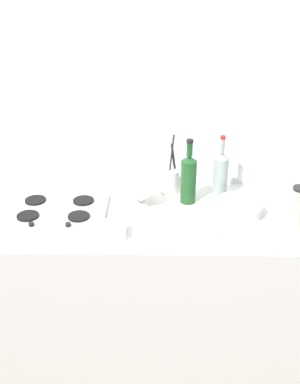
{
  "coord_description": "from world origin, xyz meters",
  "views": [
    {
      "loc": [
        0.04,
        -2.08,
        2.07
      ],
      "look_at": [
        0.0,
        0.0,
        1.02
      ],
      "focal_mm": 46.04,
      "sensor_mm": 36.0,
      "label": 1
    }
  ],
  "objects_px": {
    "mixing_bowl": "(141,195)",
    "condiment_jar_rear": "(300,197)",
    "cutting_board": "(182,225)",
    "utensil_crock": "(170,180)",
    "condiment_jar_spare": "(300,217)",
    "wine_bottle_mid_left": "(189,178)",
    "plate_stack": "(238,208)",
    "wine_bottle_leftmost": "(220,175)",
    "stovetop_hob": "(57,211)",
    "butter_dish": "(111,229)"
  },
  "relations": [
    {
      "from": "utensil_crock",
      "to": "condiment_jar_rear",
      "type": "distance_m",
      "value": 0.66
    },
    {
      "from": "plate_stack",
      "to": "wine_bottle_leftmost",
      "type": "bearing_deg",
      "value": 110.88
    },
    {
      "from": "stovetop_hob",
      "to": "condiment_jar_spare",
      "type": "bearing_deg",
      "value": -5.22
    },
    {
      "from": "wine_bottle_mid_left",
      "to": "mixing_bowl",
      "type": "distance_m",
      "value": 0.25
    },
    {
      "from": "stovetop_hob",
      "to": "wine_bottle_mid_left",
      "type": "bearing_deg",
      "value": 11.76
    },
    {
      "from": "mixing_bowl",
      "to": "stovetop_hob",
      "type": "bearing_deg",
      "value": -165.53
    },
    {
      "from": "wine_bottle_leftmost",
      "to": "wine_bottle_mid_left",
      "type": "distance_m",
      "value": 0.17
    },
    {
      "from": "mixing_bowl",
      "to": "condiment_jar_rear",
      "type": "relative_size",
      "value": 1.63
    },
    {
      "from": "wine_bottle_leftmost",
      "to": "cutting_board",
      "type": "distance_m",
      "value": 0.38
    },
    {
      "from": "wine_bottle_leftmost",
      "to": "condiment_jar_rear",
      "type": "bearing_deg",
      "value": -13.46
    },
    {
      "from": "plate_stack",
      "to": "wine_bottle_mid_left",
      "type": "bearing_deg",
      "value": 150.34
    },
    {
      "from": "condiment_jar_rear",
      "to": "cutting_board",
      "type": "distance_m",
      "value": 0.63
    },
    {
      "from": "plate_stack",
      "to": "wine_bottle_mid_left",
      "type": "distance_m",
      "value": 0.29
    },
    {
      "from": "wine_bottle_leftmost",
      "to": "utensil_crock",
      "type": "height_order",
      "value": "wine_bottle_leftmost"
    },
    {
      "from": "wine_bottle_leftmost",
      "to": "butter_dish",
      "type": "bearing_deg",
      "value": -144.21
    },
    {
      "from": "mixing_bowl",
      "to": "utensil_crock",
      "type": "relative_size",
      "value": 0.53
    },
    {
      "from": "cutting_board",
      "to": "condiment_jar_spare",
      "type": "bearing_deg",
      "value": 1.43
    },
    {
      "from": "utensil_crock",
      "to": "condiment_jar_rear",
      "type": "bearing_deg",
      "value": -13.28
    },
    {
      "from": "mixing_bowl",
      "to": "butter_dish",
      "type": "relative_size",
      "value": 1.28
    },
    {
      "from": "cutting_board",
      "to": "wine_bottle_leftmost",
      "type": "bearing_deg",
      "value": 56.14
    },
    {
      "from": "mixing_bowl",
      "to": "utensil_crock",
      "type": "distance_m",
      "value": 0.2
    },
    {
      "from": "stovetop_hob",
      "to": "utensil_crock",
      "type": "height_order",
      "value": "utensil_crock"
    },
    {
      "from": "wine_bottle_leftmost",
      "to": "cutting_board",
      "type": "height_order",
      "value": "wine_bottle_leftmost"
    },
    {
      "from": "mixing_bowl",
      "to": "plate_stack",
      "type": "bearing_deg",
      "value": -12.59
    },
    {
      "from": "wine_bottle_leftmost",
      "to": "condiment_jar_spare",
      "type": "height_order",
      "value": "wine_bottle_leftmost"
    },
    {
      "from": "plate_stack",
      "to": "condiment_jar_rear",
      "type": "bearing_deg",
      "value": 16.28
    },
    {
      "from": "condiment_jar_rear",
      "to": "wine_bottle_mid_left",
      "type": "bearing_deg",
      "value": 175.71
    },
    {
      "from": "condiment_jar_spare",
      "to": "cutting_board",
      "type": "bearing_deg",
      "value": -178.57
    },
    {
      "from": "condiment_jar_rear",
      "to": "utensil_crock",
      "type": "bearing_deg",
      "value": 166.72
    },
    {
      "from": "plate_stack",
      "to": "mixing_bowl",
      "type": "xyz_separation_m",
      "value": [
        -0.47,
        0.11,
        0.01
      ]
    },
    {
      "from": "stovetop_hob",
      "to": "condiment_jar_rear",
      "type": "bearing_deg",
      "value": 4.43
    },
    {
      "from": "wine_bottle_mid_left",
      "to": "mixing_bowl",
      "type": "height_order",
      "value": "wine_bottle_mid_left"
    },
    {
      "from": "wine_bottle_mid_left",
      "to": "condiment_jar_rear",
      "type": "bearing_deg",
      "value": -4.29
    },
    {
      "from": "plate_stack",
      "to": "utensil_crock",
      "type": "xyz_separation_m",
      "value": [
        -0.32,
        0.24,
        0.03
      ]
    },
    {
      "from": "stovetop_hob",
      "to": "cutting_board",
      "type": "xyz_separation_m",
      "value": [
        0.6,
        -0.12,
        -0.0
      ]
    },
    {
      "from": "utensil_crock",
      "to": "condiment_jar_spare",
      "type": "bearing_deg",
      "value": -30.49
    },
    {
      "from": "utensil_crock",
      "to": "cutting_board",
      "type": "xyz_separation_m",
      "value": [
        0.05,
        -0.36,
        -0.06
      ]
    },
    {
      "from": "wine_bottle_mid_left",
      "to": "condiment_jar_rear",
      "type": "relative_size",
      "value": 3.17
    },
    {
      "from": "mixing_bowl",
      "to": "condiment_jar_rear",
      "type": "height_order",
      "value": "condiment_jar_rear"
    },
    {
      "from": "wine_bottle_leftmost",
      "to": "wine_bottle_mid_left",
      "type": "height_order",
      "value": "wine_bottle_leftmost"
    },
    {
      "from": "cutting_board",
      "to": "butter_dish",
      "type": "bearing_deg",
      "value": -167.01
    },
    {
      "from": "stovetop_hob",
      "to": "wine_bottle_mid_left",
      "type": "relative_size",
      "value": 1.43
    },
    {
      "from": "condiment_jar_rear",
      "to": "cutting_board",
      "type": "height_order",
      "value": "condiment_jar_rear"
    },
    {
      "from": "butter_dish",
      "to": "condiment_jar_spare",
      "type": "xyz_separation_m",
      "value": [
        0.86,
        0.09,
        0.02
      ]
    },
    {
      "from": "wine_bottle_leftmost",
      "to": "butter_dish",
      "type": "xyz_separation_m",
      "value": [
        -0.52,
        -0.38,
        -0.1
      ]
    },
    {
      "from": "wine_bottle_leftmost",
      "to": "mixing_bowl",
      "type": "height_order",
      "value": "wine_bottle_leftmost"
    },
    {
      "from": "stovetop_hob",
      "to": "wine_bottle_leftmost",
      "type": "relative_size",
      "value": 1.43
    },
    {
      "from": "wine_bottle_mid_left",
      "to": "condiment_jar_rear",
      "type": "xyz_separation_m",
      "value": [
        0.55,
        -0.04,
        -0.08
      ]
    },
    {
      "from": "wine_bottle_mid_left",
      "to": "mixing_bowl",
      "type": "bearing_deg",
      "value": -173.06
    },
    {
      "from": "wine_bottle_mid_left",
      "to": "butter_dish",
      "type": "xyz_separation_m",
      "value": [
        -0.36,
        -0.33,
        -0.11
      ]
    }
  ]
}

